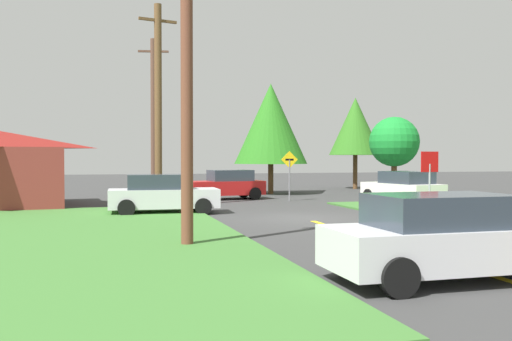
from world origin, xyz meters
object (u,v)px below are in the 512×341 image
car_on_crossroad (403,188)px  oak_tree_left (394,142)px  pine_tree_center (355,126)px  car_approaching_junction (227,185)px  oak_tree_right (271,124)px  parked_car_near_building (162,194)px  stop_sign (430,171)px  utility_pole_near (187,92)px  utility_pole_mid (158,104)px  car_behind_on_main_road (446,238)px  utility_pole_far (154,116)px  direction_sign (289,170)px

car_on_crossroad → oak_tree_left: bearing=-36.3°
car_on_crossroad → pine_tree_center: bearing=-25.8°
car_approaching_junction → oak_tree_right: 6.47m
oak_tree_right → parked_car_near_building: bearing=-125.7°
stop_sign → utility_pole_near: size_ratio=0.33×
car_approaching_junction → utility_pole_mid: size_ratio=0.46×
car_approaching_junction → utility_pole_near: utility_pole_near is taller
utility_pole_near → oak_tree_right: utility_pole_near is taller
stop_sign → car_approaching_junction: (-5.58, 11.19, -0.99)m
utility_pole_near → oak_tree_left: utility_pole_near is taller
parked_car_near_building → pine_tree_center: size_ratio=0.67×
utility_pole_near → oak_tree_left: size_ratio=1.60×
car_behind_on_main_road → utility_pole_far: 25.39m
car_on_crossroad → utility_pole_mid: 12.71m
car_behind_on_main_road → oak_tree_right: (4.01, 24.99, 3.64)m
car_approaching_junction → oak_tree_left: (10.97, 1.33, 2.48)m
car_on_crossroad → oak_tree_left: 7.49m
parked_car_near_building → utility_pole_near: 9.32m
stop_sign → utility_pole_mid: utility_pole_mid is taller
stop_sign → pine_tree_center: 19.96m
car_approaching_junction → oak_tree_right: size_ratio=0.62×
car_approaching_junction → car_on_crossroad: same height
utility_pole_far → pine_tree_center: size_ratio=1.40×
car_on_crossroad → oak_tree_left: oak_tree_left is taller
parked_car_near_building → car_on_crossroad: 12.33m
direction_sign → utility_pole_mid: bearing=-163.8°
direction_sign → oak_tree_left: oak_tree_left is taller
stop_sign → parked_car_near_building: (-9.80, 4.06, -0.99)m
parked_car_near_building → utility_pole_mid: utility_pole_mid is taller
utility_pole_near → utility_pole_far: bearing=87.7°
direction_sign → car_approaching_junction: bearing=145.6°
utility_pole_mid → oak_tree_left: bearing=19.7°
car_on_crossroad → direction_sign: (-4.98, 3.04, 0.84)m
car_approaching_junction → utility_pole_far: 6.56m
utility_pole_mid → car_on_crossroad: bearing=-4.7°
car_behind_on_main_road → car_approaching_junction: (0.32, 21.13, -0.00)m
car_on_crossroad → utility_pole_mid: size_ratio=0.49×
stop_sign → direction_sign: 9.52m
utility_pole_far → oak_tree_right: bearing=1.1°
car_on_crossroad → pine_tree_center: 13.76m
car_on_crossroad → direction_sign: bearing=47.6°
car_on_crossroad → direction_sign: direction_sign is taller
utility_pole_near → utility_pole_far: 19.64m
utility_pole_mid → utility_pole_far: size_ratio=1.00×
utility_pole_near → oak_tree_left: 23.10m
stop_sign → oak_tree_left: size_ratio=0.52×
parked_car_near_building → oak_tree_right: 14.02m
oak_tree_left → pine_tree_center: pine_tree_center is taller
car_on_crossroad → oak_tree_right: bearing=14.5°
utility_pole_far → oak_tree_left: utility_pole_far is taller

